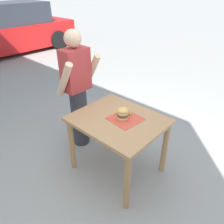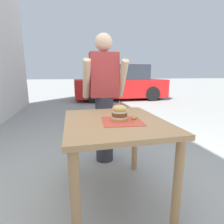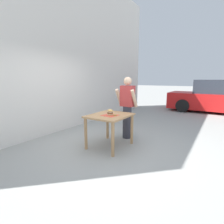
# 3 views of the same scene
# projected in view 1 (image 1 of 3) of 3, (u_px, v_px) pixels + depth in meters

# --- Properties ---
(ground_plane) EXTENTS (80.00, 80.00, 0.00)m
(ground_plane) POSITION_uv_depth(u_px,v_px,m) (117.00, 168.00, 2.95)
(ground_plane) COLOR #9E9E99
(patio_table) EXTENTS (0.87, 1.03, 0.79)m
(patio_table) POSITION_uv_depth(u_px,v_px,m) (118.00, 128.00, 2.61)
(patio_table) COLOR tan
(patio_table) RESTS_ON ground
(serving_paper) EXTENTS (0.37, 0.37, 0.00)m
(serving_paper) POSITION_uv_depth(u_px,v_px,m) (125.00, 119.00, 2.54)
(serving_paper) COLOR #D64C38
(serving_paper) RESTS_ON patio_table
(sandwich) EXTENTS (0.14, 0.14, 0.17)m
(sandwich) POSITION_uv_depth(u_px,v_px,m) (123.00, 113.00, 2.51)
(sandwich) COLOR #E5B25B
(sandwich) RESTS_ON serving_paper
(pickle_spear) EXTENTS (0.07, 0.07, 0.02)m
(pickle_spear) POSITION_uv_depth(u_px,v_px,m) (130.00, 113.00, 2.62)
(pickle_spear) COLOR #8EA83D
(pickle_spear) RESTS_ON serving_paper
(diner_across_table) EXTENTS (0.55, 0.35, 1.69)m
(diner_across_table) POSITION_uv_depth(u_px,v_px,m) (78.00, 91.00, 2.99)
(diner_across_table) COLOR #33333D
(diner_across_table) RESTS_ON ground
(parked_car_near_curb) EXTENTS (4.22, 1.86, 1.60)m
(parked_car_near_curb) POSITION_uv_depth(u_px,v_px,m) (12.00, 30.00, 7.60)
(parked_car_near_curb) COLOR red
(parked_car_near_curb) RESTS_ON ground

